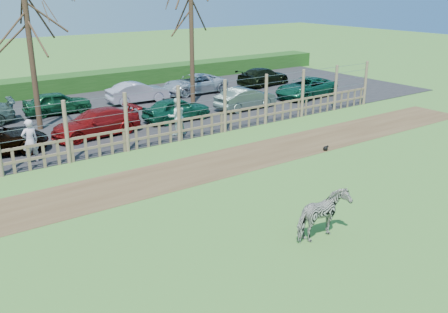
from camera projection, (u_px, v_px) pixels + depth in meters
ground at (246, 220)px, 14.76m from camera, size 120.00×120.00×0.00m
dirt_strip at (170, 176)px, 18.21m from camera, size 34.00×2.80×0.01m
asphalt at (74, 119)px, 25.89m from camera, size 44.00×13.00×0.04m
hedge at (34, 88)px, 31.10m from camera, size 46.00×2.00×1.10m
fence at (127, 133)px, 20.64m from camera, size 30.16×0.16×2.50m
tree_mid at (28, 26)px, 22.45m from camera, size 4.80×4.80×6.83m
tree_right at (191, 11)px, 27.67m from camera, size 4.80×4.80×7.35m
zebra at (323, 215)px, 13.50m from camera, size 1.66×0.83×1.37m
visitor_a at (30, 141)px, 19.21m from camera, size 0.67×0.48×1.72m
visitor_b at (177, 117)px, 22.80m from camera, size 0.96×0.82×1.72m
crow at (326, 148)px, 20.93m from camera, size 0.27×0.20×0.22m
car_3 at (96, 123)px, 22.77m from camera, size 4.26×2.02×1.20m
car_4 at (177, 109)px, 25.31m from camera, size 3.55×1.48×1.20m
car_5 at (246, 98)px, 27.73m from camera, size 3.71×1.49×1.20m
car_6 at (306, 88)px, 30.61m from camera, size 4.55×2.56×1.20m
car_10 at (57, 103)px, 26.67m from camera, size 3.62×1.68×1.20m
car_11 at (138, 92)px, 29.27m from camera, size 3.70×1.44×1.20m
car_12 at (194, 84)px, 31.77m from camera, size 4.33×2.01×1.20m
car_13 at (263, 77)px, 34.32m from camera, size 4.33×2.24×1.20m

